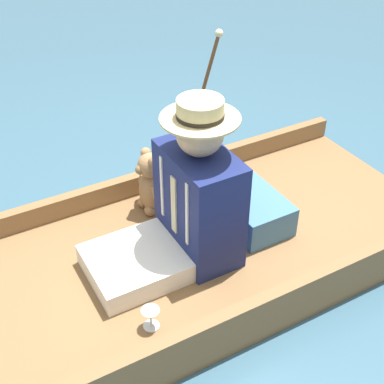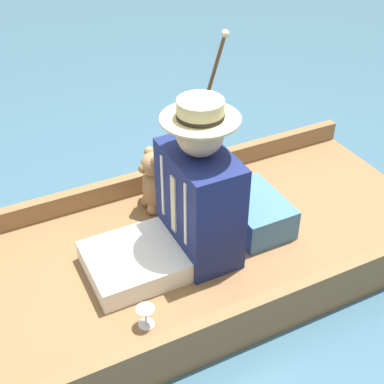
{
  "view_description": "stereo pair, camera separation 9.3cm",
  "coord_description": "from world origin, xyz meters",
  "px_view_note": "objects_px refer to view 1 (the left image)",
  "views": [
    {
      "loc": [
        -1.8,
        0.99,
        1.96
      ],
      "look_at": [
        -0.04,
        -0.0,
        0.5
      ],
      "focal_mm": 50.0,
      "sensor_mm": 36.0,
      "label": 1
    },
    {
      "loc": [
        -1.85,
        0.91,
        1.96
      ],
      "look_at": [
        -0.04,
        -0.0,
        0.5
      ],
      "focal_mm": 50.0,
      "sensor_mm": 36.0,
      "label": 2
    }
  ],
  "objects_px": {
    "wine_glass": "(151,315)",
    "walking_cane": "(200,101)",
    "teddy_bear": "(151,183)",
    "seated_person": "(187,205)"
  },
  "relations": [
    {
      "from": "wine_glass",
      "to": "walking_cane",
      "type": "bearing_deg",
      "value": -40.45
    },
    {
      "from": "teddy_bear",
      "to": "walking_cane",
      "type": "bearing_deg",
      "value": -72.44
    },
    {
      "from": "teddy_bear",
      "to": "wine_glass",
      "type": "xyz_separation_m",
      "value": [
        -0.75,
        0.37,
        -0.1
      ]
    },
    {
      "from": "seated_person",
      "to": "wine_glass",
      "type": "bearing_deg",
      "value": 123.51
    },
    {
      "from": "seated_person",
      "to": "wine_glass",
      "type": "height_order",
      "value": "seated_person"
    },
    {
      "from": "teddy_bear",
      "to": "wine_glass",
      "type": "height_order",
      "value": "teddy_bear"
    },
    {
      "from": "seated_person",
      "to": "wine_glass",
      "type": "distance_m",
      "value": 0.55
    },
    {
      "from": "wine_glass",
      "to": "teddy_bear",
      "type": "bearing_deg",
      "value": -26.03
    },
    {
      "from": "seated_person",
      "to": "teddy_bear",
      "type": "relative_size",
      "value": 2.23
    },
    {
      "from": "teddy_bear",
      "to": "wine_glass",
      "type": "relative_size",
      "value": 3.62
    }
  ]
}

